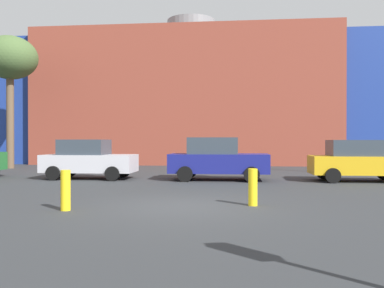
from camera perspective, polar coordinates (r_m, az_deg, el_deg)
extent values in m
plane|color=#2D3033|center=(10.93, -1.52, -8.59)|extent=(200.00, 200.00, 0.00)
cube|color=brown|center=(34.77, -0.12, 5.70)|extent=(21.83, 13.27, 9.76)
cube|color=navy|center=(39.62, -23.48, 4.70)|extent=(9.65, 11.94, 9.32)
cylinder|color=slate|center=(35.79, -0.12, 15.13)|extent=(4.00, 4.00, 2.00)
cube|color=silver|center=(19.12, -13.95, -2.60)|extent=(4.08, 1.75, 0.78)
cube|color=#333D47|center=(19.18, -14.64, -0.41)|extent=(2.04, 1.55, 0.68)
cylinder|color=black|center=(19.60, -9.45, -3.65)|extent=(0.62, 0.21, 0.62)
cylinder|color=black|center=(17.89, -10.96, -4.05)|extent=(0.62, 0.21, 0.62)
cylinder|color=black|center=(20.45, -16.56, -3.49)|extent=(0.62, 0.21, 0.62)
cylinder|color=black|center=(18.81, -18.64, -3.84)|extent=(0.62, 0.21, 0.62)
cube|color=navy|center=(18.00, 3.74, -2.66)|extent=(4.28, 1.84, 0.82)
cube|color=#333D47|center=(17.98, 2.93, -0.23)|extent=(2.14, 1.63, 0.71)
cylinder|color=black|center=(18.96, 8.02, -3.74)|extent=(0.65, 0.22, 0.65)
cylinder|color=black|center=(17.09, 8.25, -4.20)|extent=(0.65, 0.22, 0.65)
cylinder|color=black|center=(19.06, -0.30, -3.71)|extent=(0.65, 0.22, 0.65)
cylinder|color=black|center=(17.20, -0.98, -4.17)|extent=(0.65, 0.22, 0.65)
cube|color=gold|center=(18.74, 22.15, -2.71)|extent=(4.03, 1.73, 0.77)
cube|color=#333D47|center=(18.65, 21.45, -0.51)|extent=(2.01, 1.53, 0.67)
cylinder|color=black|center=(20.00, 25.01, -3.62)|extent=(0.61, 0.21, 0.61)
cylinder|color=black|center=(19.30, 17.71, -3.74)|extent=(0.61, 0.21, 0.61)
cylinder|color=black|center=(17.58, 18.90, -4.16)|extent=(0.61, 0.21, 0.61)
cylinder|color=brown|center=(27.87, -23.84, 3.00)|extent=(0.45, 0.45, 5.93)
ellipsoid|color=#476033|center=(28.31, -23.87, 10.87)|extent=(3.33, 3.33, 2.66)
cylinder|color=yellow|center=(10.66, -17.09, -6.14)|extent=(0.24, 0.24, 1.00)
cylinder|color=yellow|center=(11.06, 8.41, -5.93)|extent=(0.24, 0.24, 0.98)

